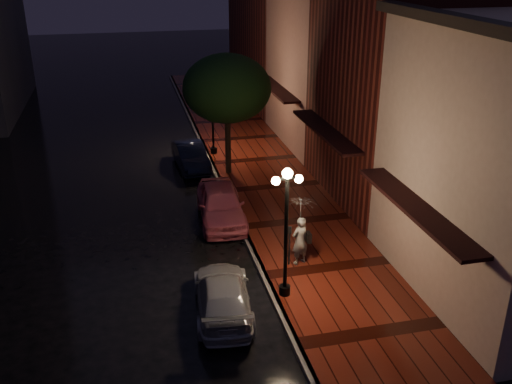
{
  "coord_description": "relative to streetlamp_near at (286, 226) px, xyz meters",
  "views": [
    {
      "loc": [
        -4.09,
        -19.87,
        10.37
      ],
      "look_at": [
        0.69,
        0.44,
        1.4
      ],
      "focal_mm": 40.0,
      "sensor_mm": 36.0,
      "label": 1
    }
  ],
  "objects": [
    {
      "name": "curb",
      "position": [
        -0.35,
        5.0,
        -2.53
      ],
      "size": [
        0.25,
        60.0,
        0.15
      ],
      "primitive_type": "cube",
      "color": "#595451",
      "rests_on": "ground"
    },
    {
      "name": "parking_meter",
      "position": [
        0.65,
        1.76,
        -1.56
      ],
      "size": [
        0.16,
        0.15,
        1.47
      ],
      "rotation": [
        0.0,
        0.0,
        -0.41
      ],
      "color": "black",
      "rests_on": "sidewalk"
    },
    {
      "name": "silver_car",
      "position": [
        -2.06,
        -0.29,
        -2.0
      ],
      "size": [
        2.11,
        4.3,
        1.2
      ],
      "primitive_type": "imported",
      "rotation": [
        0.0,
        0.0,
        3.04
      ],
      "color": "#9B9BA2",
      "rests_on": "ground"
    },
    {
      "name": "storefront_far",
      "position": [
        6.65,
        15.0,
        1.9
      ],
      "size": [
        5.0,
        8.0,
        9.0
      ],
      "primitive_type": "cube",
      "color": "#8C5951",
      "rests_on": "ground"
    },
    {
      "name": "streetlamp_far",
      "position": [
        0.0,
        14.0,
        0.0
      ],
      "size": [
        0.96,
        0.36,
        4.31
      ],
      "color": "black",
      "rests_on": "sidewalk"
    },
    {
      "name": "woman_with_umbrella",
      "position": [
        1.04,
        1.77,
        -0.81
      ],
      "size": [
        1.03,
        1.05,
        2.48
      ],
      "rotation": [
        0.0,
        0.0,
        3.5
      ],
      "color": "white",
      "rests_on": "sidewalk"
    },
    {
      "name": "street_tree",
      "position": [
        0.26,
        10.99,
        1.64
      ],
      "size": [
        4.16,
        4.16,
        5.8
      ],
      "color": "black",
      "rests_on": "sidewalk"
    },
    {
      "name": "storefront_extra",
      "position": [
        6.65,
        25.0,
        2.4
      ],
      "size": [
        5.0,
        12.0,
        10.0
      ],
      "primitive_type": "cube",
      "color": "#511914",
      "rests_on": "ground"
    },
    {
      "name": "sidewalk",
      "position": [
        1.9,
        5.0,
        -2.53
      ],
      "size": [
        4.5,
        60.0,
        0.15
      ],
      "primitive_type": "cube",
      "color": "#42130B",
      "rests_on": "ground"
    },
    {
      "name": "navy_car",
      "position": [
        -1.43,
        12.4,
        -1.96
      ],
      "size": [
        1.65,
        3.97,
        1.28
      ],
      "primitive_type": "imported",
      "rotation": [
        0.0,
        0.0,
        0.08
      ],
      "color": "black",
      "rests_on": "ground"
    },
    {
      "name": "streetlamp_near",
      "position": [
        0.0,
        0.0,
        0.0
      ],
      "size": [
        0.96,
        0.36,
        4.31
      ],
      "color": "black",
      "rests_on": "sidewalk"
    },
    {
      "name": "storefront_mid",
      "position": [
        6.65,
        7.0,
        2.9
      ],
      "size": [
        5.0,
        8.0,
        11.0
      ],
      "primitive_type": "cube",
      "color": "#511914",
      "rests_on": "ground"
    },
    {
      "name": "ground",
      "position": [
        -0.35,
        5.0,
        -2.6
      ],
      "size": [
        120.0,
        120.0,
        0.0
      ],
      "primitive_type": "plane",
      "color": "black",
      "rests_on": "ground"
    },
    {
      "name": "pink_car",
      "position": [
        -1.0,
        6.02,
        -1.85
      ],
      "size": [
        2.03,
        4.53,
        1.51
      ],
      "primitive_type": "imported",
      "rotation": [
        0.0,
        0.0,
        -0.06
      ],
      "color": "#C14F62",
      "rests_on": "ground"
    },
    {
      "name": "storefront_near",
      "position": [
        6.65,
        -1.0,
        1.65
      ],
      "size": [
        5.0,
        8.0,
        8.5
      ],
      "primitive_type": "cube",
      "color": "gray",
      "rests_on": "ground"
    }
  ]
}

